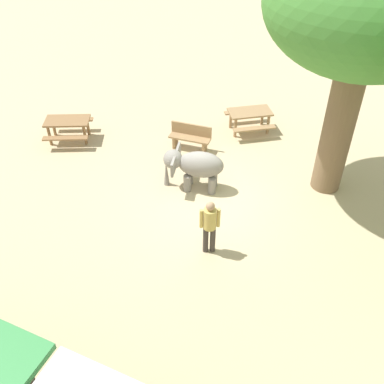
{
  "coord_description": "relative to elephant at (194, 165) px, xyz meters",
  "views": [
    {
      "loc": [
        -3.52,
        9.25,
        8.34
      ],
      "look_at": [
        0.25,
        0.8,
        0.8
      ],
      "focal_mm": 41.12,
      "sensor_mm": 36.0,
      "label": 1
    }
  ],
  "objects": [
    {
      "name": "ground_plane",
      "position": [
        -0.69,
        0.35,
        -0.81
      ],
      "size": [
        60.0,
        60.0,
        0.0
      ],
      "primitive_type": "plane",
      "color": "tan"
    },
    {
      "name": "elephant",
      "position": [
        0.0,
        0.0,
        0.0
      ],
      "size": [
        1.84,
        1.29,
        1.26
      ],
      "rotation": [
        0.0,
        0.0,
        0.26
      ],
      "color": "gray",
      "rests_on": "ground_plane"
    },
    {
      "name": "person_handler",
      "position": [
        -1.4,
        2.26,
        0.14
      ],
      "size": [
        0.46,
        0.32,
        1.62
      ],
      "rotation": [
        0.0,
        0.0,
        -1.08
      ],
      "color": "#3F3833",
      "rests_on": "ground_plane"
    },
    {
      "name": "shade_tree_main",
      "position": [
        -3.61,
        -1.7,
        4.44
      ],
      "size": [
        4.94,
        4.53,
        7.11
      ],
      "color": "brown",
      "rests_on": "ground_plane"
    },
    {
      "name": "wooden_bench",
      "position": [
        0.99,
        -1.9,
        -0.34
      ],
      "size": [
        1.43,
        0.52,
        0.88
      ],
      "rotation": [
        0.0,
        0.0,
        0.09
      ],
      "color": "#9E7A51",
      "rests_on": "ground_plane"
    },
    {
      "name": "picnic_table_near",
      "position": [
        5.07,
        -0.69,
        -0.22
      ],
      "size": [
        2.0,
        1.99,
        0.78
      ],
      "rotation": [
        0.0,
        0.0,
        0.45
      ],
      "color": "olive",
      "rests_on": "ground_plane"
    },
    {
      "name": "picnic_table_far",
      "position": [
        -0.46,
        -3.82,
        -0.22
      ],
      "size": [
        2.08,
        2.07,
        0.78
      ],
      "rotation": [
        0.0,
        0.0,
        3.76
      ],
      "color": "#9E7A51",
      "rests_on": "ground_plane"
    }
  ]
}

